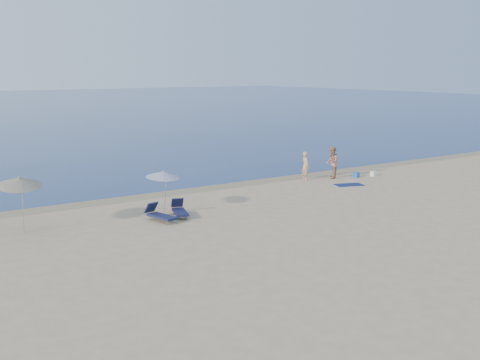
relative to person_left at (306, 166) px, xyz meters
name	(u,v)px	position (x,y,z in m)	size (l,w,h in m)	color
wet_sand_strip	(252,182)	(-3.16, 1.14, -0.86)	(240.00, 1.60, 0.00)	#847254
person_left	(306,166)	(0.00, 0.00, 0.00)	(0.63, 0.41, 1.72)	tan
person_right	(332,163)	(1.67, -0.51, 0.12)	(0.95, 0.74, 1.96)	#AD755B
beach_towel	(349,185)	(1.03, -2.69, -0.85)	(1.61, 0.89, 0.03)	#0F184E
white_bag	(373,174)	(4.38, -1.40, -0.72)	(0.34, 0.29, 0.29)	white
blue_cooler	(356,175)	(3.20, -1.09, -0.71)	(0.43, 0.31, 0.31)	blue
umbrella_near	(163,174)	(-10.87, -2.61, 0.94)	(2.03, 2.04, 2.06)	silver
umbrella_far	(19,182)	(-17.27, -2.36, 1.24)	(1.99, 2.02, 2.46)	silver
lounger_left	(160,215)	(-11.77, -4.00, -0.59)	(0.90, 1.79, 0.76)	#161C3D
lounger_right	(180,210)	(-10.63, -3.71, -0.59)	(1.05, 1.76, 0.74)	#16183C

